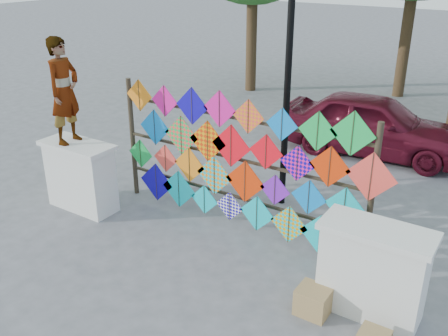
{
  "coord_description": "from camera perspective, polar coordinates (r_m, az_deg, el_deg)",
  "views": [
    {
      "loc": [
        4.02,
        -5.7,
        4.39
      ],
      "look_at": [
        -0.1,
        0.6,
        1.13
      ],
      "focal_mm": 40.0,
      "sensor_mm": 36.0,
      "label": 1
    }
  ],
  "objects": [
    {
      "name": "ground",
      "position": [
        8.24,
        -1.75,
        -8.76
      ],
      "size": [
        80.0,
        80.0,
        0.0
      ],
      "primitive_type": "plane",
      "color": "gray",
      "rests_on": "ground"
    },
    {
      "name": "parapet_left",
      "position": [
        9.46,
        -16.06,
        -0.83
      ],
      "size": [
        1.4,
        0.65,
        1.28
      ],
      "color": "white",
      "rests_on": "ground"
    },
    {
      "name": "parapet_right",
      "position": [
        6.78,
        16.61,
        -11.18
      ],
      "size": [
        1.4,
        0.65,
        1.28
      ],
      "color": "white",
      "rests_on": "ground"
    },
    {
      "name": "kite_rack",
      "position": [
        8.17,
        1.66,
        0.5
      ],
      "size": [
        5.01,
        0.24,
        2.42
      ],
      "color": "#30271B",
      "rests_on": "ground"
    },
    {
      "name": "vendor_woman",
      "position": [
        9.07,
        -17.81,
        8.38
      ],
      "size": [
        0.54,
        0.74,
        1.85
      ],
      "primitive_type": "imported",
      "rotation": [
        0.0,
        0.0,
        1.73
      ],
      "color": "#99999E",
      "rests_on": "parapet_left"
    },
    {
      "name": "sedan",
      "position": [
        12.13,
        16.72,
        4.81
      ],
      "size": [
        4.32,
        2.0,
        1.43
      ],
      "primitive_type": "imported",
      "rotation": [
        0.0,
        0.0,
        1.65
      ],
      "color": "#540E1E",
      "rests_on": "ground"
    },
    {
      "name": "lamppost",
      "position": [
        8.72,
        7.4,
        12.01
      ],
      "size": [
        0.28,
        0.28,
        4.46
      ],
      "color": "black",
      "rests_on": "ground"
    },
    {
      "name": "cardboard_box_near",
      "position": [
        6.87,
        10.17,
        -14.73
      ],
      "size": [
        0.42,
        0.38,
        0.38
      ],
      "primitive_type": "cube",
      "color": "#A78351",
      "rests_on": "ground"
    }
  ]
}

